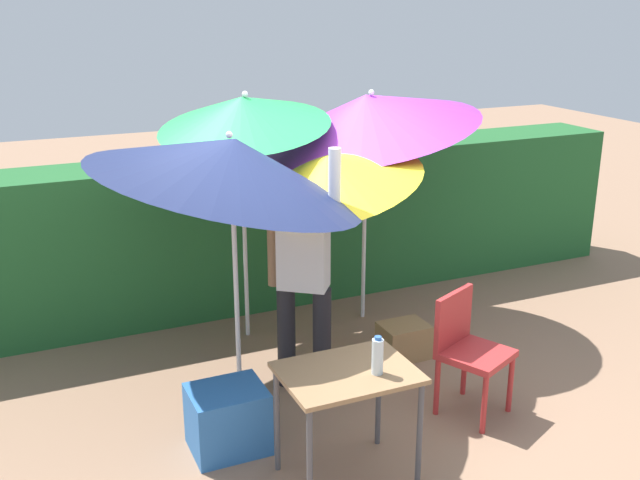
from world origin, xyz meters
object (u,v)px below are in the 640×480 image
object	(u,v)px
umbrella_rainbow	(231,163)
umbrella_navy	(330,172)
person_vendor	(304,273)
umbrella_yellow	(243,112)
crate_cardboard	(404,340)
cooler_box	(228,419)
chair_plastic	(467,346)
folding_table	(347,384)
umbrella_orange	(369,114)
bottle_water	(377,356)

from	to	relation	value
umbrella_rainbow	umbrella_navy	xyz separation A→B (m)	(0.85, 0.18, -0.18)
umbrella_navy	person_vendor	distance (m)	0.82
umbrella_yellow	crate_cardboard	bearing A→B (deg)	-41.17
umbrella_navy	cooler_box	world-z (taller)	umbrella_navy
cooler_box	umbrella_rainbow	bearing A→B (deg)	66.74
umbrella_yellow	person_vendor	world-z (taller)	umbrella_yellow
chair_plastic	cooler_box	size ratio (longest dim) A/B	1.80
umbrella_rainbow	folding_table	world-z (taller)	umbrella_rainbow
umbrella_orange	crate_cardboard	bearing A→B (deg)	-94.30
umbrella_navy	person_vendor	size ratio (longest dim) A/B	1.04
umbrella_rainbow	chair_plastic	distance (m)	2.12
umbrella_navy	crate_cardboard	bearing A→B (deg)	-18.57
umbrella_rainbow	person_vendor	xyz separation A→B (m)	(0.49, -0.13, -0.85)
umbrella_rainbow	folding_table	bearing A→B (deg)	-78.29
cooler_box	folding_table	xyz separation A→B (m)	(0.58, -0.61, 0.44)
umbrella_yellow	folding_table	world-z (taller)	umbrella_yellow
umbrella_rainbow	umbrella_orange	size ratio (longest dim) A/B	0.96
chair_plastic	folding_table	size ratio (longest dim) A/B	1.11
umbrella_yellow	chair_plastic	bearing A→B (deg)	-60.72
person_vendor	bottle_water	distance (m)	1.29
umbrella_navy	cooler_box	bearing A→B (deg)	-142.25
umbrella_navy	chair_plastic	size ratio (longest dim) A/B	2.20
chair_plastic	crate_cardboard	distance (m)	0.98
umbrella_rainbow	chair_plastic	xyz separation A→B (m)	(1.42, -0.93, -1.27)
umbrella_navy	chair_plastic	distance (m)	1.66
folding_table	bottle_water	xyz separation A→B (m)	(0.14, -0.10, 0.21)
bottle_water	cooler_box	bearing A→B (deg)	135.31
chair_plastic	crate_cardboard	world-z (taller)	chair_plastic
umbrella_rainbow	crate_cardboard	bearing A→B (deg)	-0.57
person_vendor	umbrella_rainbow	bearing A→B (deg)	164.53
umbrella_rainbow	umbrella_orange	xyz separation A→B (m)	(1.50, 0.81, 0.14)
crate_cardboard	folding_table	xyz separation A→B (m)	(-1.16, -1.30, 0.52)
chair_plastic	bottle_water	world-z (taller)	bottle_water
umbrella_orange	umbrella_navy	world-z (taller)	umbrella_orange
chair_plastic	folding_table	xyz separation A→B (m)	(-1.14, -0.39, 0.15)
umbrella_navy	folding_table	distance (m)	1.86
umbrella_orange	bottle_water	size ratio (longest dim) A/B	9.59
umbrella_orange	umbrella_navy	size ratio (longest dim) A/B	1.17
umbrella_orange	umbrella_navy	xyz separation A→B (m)	(-0.65, -0.63, -0.32)
umbrella_yellow	umbrella_navy	distance (m)	0.93
umbrella_navy	folding_table	size ratio (longest dim) A/B	2.45
person_vendor	umbrella_navy	bearing A→B (deg)	41.52
chair_plastic	folding_table	bearing A→B (deg)	-161.16
person_vendor	folding_table	size ratio (longest dim) A/B	2.35
umbrella_orange	cooler_box	xyz separation A→B (m)	(-1.80, -1.52, -1.70)
umbrella_navy	cooler_box	distance (m)	2.01
chair_plastic	cooler_box	xyz separation A→B (m)	(-1.72, 0.22, -0.29)
bottle_water	umbrella_orange	bearing A→B (deg)	64.18
chair_plastic	umbrella_yellow	bearing A→B (deg)	119.28
umbrella_yellow	bottle_water	xyz separation A→B (m)	(0.03, -2.32, -1.12)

